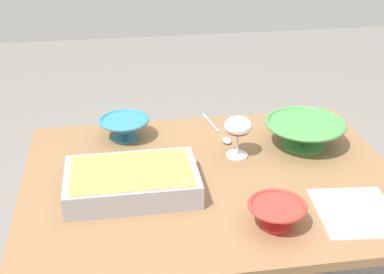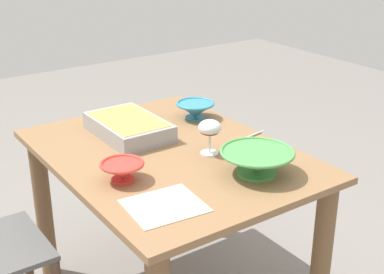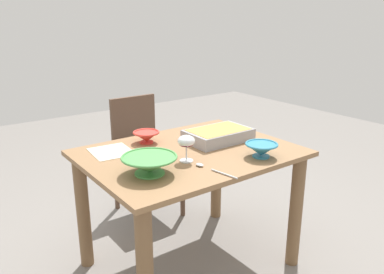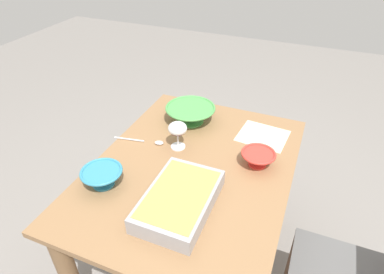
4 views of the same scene
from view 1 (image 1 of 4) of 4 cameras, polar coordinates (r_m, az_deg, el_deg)
The scene contains 8 objects.
dining_table at distance 1.70m, azimuth 2.06°, elevation -8.69°, with size 1.14×0.86×0.72m.
wine_glass at distance 1.70m, azimuth 4.97°, elevation 0.96°, with size 0.09×0.09×0.14m.
casserole_dish at distance 1.54m, azimuth -6.49°, elevation -4.64°, with size 0.38×0.24×0.07m.
mixing_bowl at distance 1.81m, azimuth 11.98°, elevation 0.48°, with size 0.27×0.27×0.09m.
small_bowl at distance 1.41m, azimuth 9.09°, elevation -8.09°, with size 0.16×0.16×0.07m.
serving_bowl at distance 1.84m, azimuth -7.29°, elevation 1.05°, with size 0.17×0.17×0.08m.
serving_spoon at distance 1.86m, azimuth 3.13°, elevation 0.32°, with size 0.06×0.26×0.01m.
napkin at distance 1.53m, azimuth 17.21°, elevation -7.69°, with size 0.21×0.24×0.00m, color beige.
Camera 1 is at (0.28, 1.36, 1.57)m, focal length 49.60 mm.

